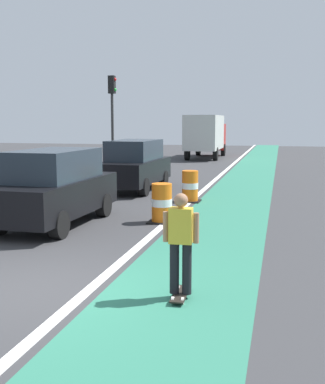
{
  "coord_description": "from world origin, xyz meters",
  "views": [
    {
      "loc": [
        3.94,
        -7.05,
        2.79
      ],
      "look_at": [
        1.19,
        4.24,
        1.1
      ],
      "focal_mm": 45.58,
      "sensor_mm": 36.0,
      "label": 1
    }
  ],
  "objects_px": {
    "delivery_truck_down_block": "(206,134)",
    "pedestrian_crossing": "(48,178)",
    "traffic_barrel_front": "(162,203)",
    "pedestrian_waiting": "(88,164)",
    "skateboarder_on_lane": "(181,242)",
    "traffic_barrel_mid": "(190,187)",
    "traffic_light_corner": "(112,107)",
    "parked_suv_nearest": "(55,187)",
    "parked_suv_second": "(135,165)"
  },
  "relations": [
    {
      "from": "skateboarder_on_lane",
      "to": "parked_suv_nearest",
      "type": "height_order",
      "value": "parked_suv_nearest"
    },
    {
      "from": "traffic_barrel_front",
      "to": "skateboarder_on_lane",
      "type": "bearing_deg",
      "value": -73.32
    },
    {
      "from": "parked_suv_nearest",
      "to": "pedestrian_waiting",
      "type": "bearing_deg",
      "value": 106.86
    },
    {
      "from": "skateboarder_on_lane",
      "to": "traffic_barrel_front",
      "type": "bearing_deg",
      "value": 106.68
    },
    {
      "from": "skateboarder_on_lane",
      "to": "parked_suv_second",
      "type": "height_order",
      "value": "parked_suv_second"
    },
    {
      "from": "parked_suv_second",
      "to": "traffic_barrel_mid",
      "type": "xyz_separation_m",
      "value": [
        2.7,
        -2.28,
        -0.5
      ]
    },
    {
      "from": "parked_suv_nearest",
      "to": "traffic_barrel_front",
      "type": "height_order",
      "value": "parked_suv_nearest"
    },
    {
      "from": "parked_suv_second",
      "to": "pedestrian_waiting",
      "type": "bearing_deg",
      "value": 148.01
    },
    {
      "from": "parked_suv_nearest",
      "to": "parked_suv_second",
      "type": "relative_size",
      "value": 1.0
    },
    {
      "from": "parked_suv_second",
      "to": "traffic_light_corner",
      "type": "distance_m",
      "value": 6.41
    },
    {
      "from": "skateboarder_on_lane",
      "to": "pedestrian_crossing",
      "type": "xyz_separation_m",
      "value": [
        -6.29,
        7.95,
        -0.05
      ]
    },
    {
      "from": "delivery_truck_down_block",
      "to": "skateboarder_on_lane",
      "type": "bearing_deg",
      "value": -82.1
    },
    {
      "from": "parked_suv_nearest",
      "to": "delivery_truck_down_block",
      "type": "distance_m",
      "value": 25.07
    },
    {
      "from": "skateboarder_on_lane",
      "to": "traffic_barrel_mid",
      "type": "distance_m",
      "value": 9.44
    },
    {
      "from": "skateboarder_on_lane",
      "to": "pedestrian_crossing",
      "type": "bearing_deg",
      "value": 128.34
    },
    {
      "from": "pedestrian_crossing",
      "to": "pedestrian_waiting",
      "type": "bearing_deg",
      "value": 98.03
    },
    {
      "from": "pedestrian_waiting",
      "to": "traffic_barrel_mid",
      "type": "bearing_deg",
      "value": -36.25
    },
    {
      "from": "pedestrian_crossing",
      "to": "parked_suv_second",
      "type": "bearing_deg",
      "value": 60.99
    },
    {
      "from": "traffic_barrel_mid",
      "to": "traffic_light_corner",
      "type": "bearing_deg",
      "value": 126.14
    },
    {
      "from": "pedestrian_crossing",
      "to": "parked_suv_nearest",
      "type": "bearing_deg",
      "value": -60.52
    },
    {
      "from": "traffic_barrel_mid",
      "to": "pedestrian_waiting",
      "type": "xyz_separation_m",
      "value": [
        -5.47,
        4.01,
        0.33
      ]
    },
    {
      "from": "delivery_truck_down_block",
      "to": "pedestrian_crossing",
      "type": "height_order",
      "value": "delivery_truck_down_block"
    },
    {
      "from": "parked_suv_nearest",
      "to": "parked_suv_second",
      "type": "distance_m",
      "value": 6.95
    },
    {
      "from": "skateboarder_on_lane",
      "to": "traffic_light_corner",
      "type": "height_order",
      "value": "traffic_light_corner"
    },
    {
      "from": "traffic_barrel_mid",
      "to": "pedestrian_waiting",
      "type": "distance_m",
      "value": 6.79
    },
    {
      "from": "skateboarder_on_lane",
      "to": "pedestrian_crossing",
      "type": "height_order",
      "value": "skateboarder_on_lane"
    },
    {
      "from": "parked_suv_nearest",
      "to": "pedestrian_crossing",
      "type": "distance_m",
      "value": 3.81
    },
    {
      "from": "skateboarder_on_lane",
      "to": "parked_suv_nearest",
      "type": "bearing_deg",
      "value": 133.59
    },
    {
      "from": "parked_suv_second",
      "to": "pedestrian_waiting",
      "type": "relative_size",
      "value": 2.88
    },
    {
      "from": "traffic_light_corner",
      "to": "traffic_barrel_mid",
      "type": "bearing_deg",
      "value": -53.86
    },
    {
      "from": "traffic_barrel_mid",
      "to": "parked_suv_nearest",
      "type": "bearing_deg",
      "value": -121.35
    },
    {
      "from": "traffic_barrel_front",
      "to": "pedestrian_waiting",
      "type": "distance_m",
      "value": 9.37
    },
    {
      "from": "traffic_barrel_front",
      "to": "pedestrian_waiting",
      "type": "height_order",
      "value": "pedestrian_waiting"
    },
    {
      "from": "traffic_barrel_front",
      "to": "traffic_light_corner",
      "type": "relative_size",
      "value": 0.21
    },
    {
      "from": "parked_suv_nearest",
      "to": "delivery_truck_down_block",
      "type": "relative_size",
      "value": 0.61
    },
    {
      "from": "delivery_truck_down_block",
      "to": "pedestrian_waiting",
      "type": "relative_size",
      "value": 4.73
    },
    {
      "from": "parked_suv_second",
      "to": "pedestrian_crossing",
      "type": "xyz_separation_m",
      "value": [
        -2.01,
        -3.63,
        -0.17
      ]
    },
    {
      "from": "traffic_barrel_front",
      "to": "delivery_truck_down_block",
      "type": "relative_size",
      "value": 0.14
    },
    {
      "from": "traffic_barrel_mid",
      "to": "traffic_light_corner",
      "type": "xyz_separation_m",
      "value": [
        -5.48,
        7.51,
        2.97
      ]
    },
    {
      "from": "skateboarder_on_lane",
      "to": "parked_suv_nearest",
      "type": "relative_size",
      "value": 0.36
    },
    {
      "from": "parked_suv_second",
      "to": "traffic_light_corner",
      "type": "height_order",
      "value": "traffic_light_corner"
    },
    {
      "from": "skateboarder_on_lane",
      "to": "delivery_truck_down_block",
      "type": "bearing_deg",
      "value": 97.9
    },
    {
      "from": "traffic_barrel_front",
      "to": "traffic_light_corner",
      "type": "distance_m",
      "value": 12.75
    },
    {
      "from": "skateboarder_on_lane",
      "to": "pedestrian_waiting",
      "type": "relative_size",
      "value": 1.05
    },
    {
      "from": "skateboarder_on_lane",
      "to": "delivery_truck_down_block",
      "type": "height_order",
      "value": "delivery_truck_down_block"
    },
    {
      "from": "traffic_barrel_mid",
      "to": "skateboarder_on_lane",
      "type": "bearing_deg",
      "value": -80.41
    },
    {
      "from": "parked_suv_nearest",
      "to": "skateboarder_on_lane",
      "type": "bearing_deg",
      "value": -46.41
    },
    {
      "from": "skateboarder_on_lane",
      "to": "delivery_truck_down_block",
      "type": "distance_m",
      "value": 29.99
    },
    {
      "from": "pedestrian_crossing",
      "to": "traffic_barrel_front",
      "type": "bearing_deg",
      "value": -26.74
    },
    {
      "from": "parked_suv_second",
      "to": "traffic_barrel_mid",
      "type": "bearing_deg",
      "value": -40.18
    }
  ]
}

